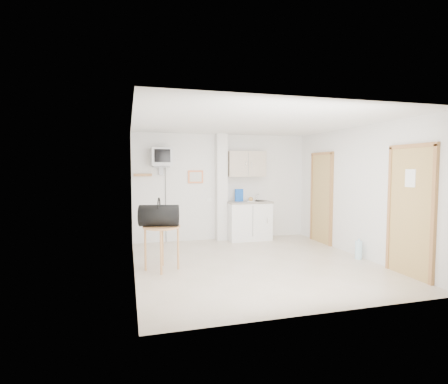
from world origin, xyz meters
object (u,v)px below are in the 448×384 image
object	(u,v)px
crt_television	(162,158)
water_bottle	(359,250)
duffel_bag	(159,215)
round_table	(162,232)

from	to	relation	value
crt_television	water_bottle	xyz separation A→B (m)	(3.43, -2.27, -1.76)
duffel_bag	water_bottle	distance (m)	3.76
duffel_bag	water_bottle	bearing A→B (deg)	8.21
round_table	duffel_bag	distance (m)	0.29
crt_television	water_bottle	world-z (taller)	crt_television
round_table	water_bottle	world-z (taller)	round_table
crt_television	duffel_bag	distance (m)	2.25
crt_television	water_bottle	distance (m)	4.47
water_bottle	crt_television	bearing A→B (deg)	146.54
crt_television	round_table	world-z (taller)	crt_television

